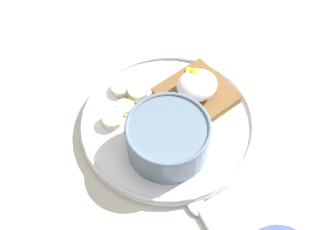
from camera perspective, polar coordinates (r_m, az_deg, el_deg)
The scene contains 10 objects.
ground_plane at distance 69.95cm, azimuth 0.00°, elevation -1.85°, with size 120.00×120.00×2.00cm, color beige.
plate at distance 68.44cm, azimuth 0.00°, elevation -1.04°, with size 25.66×25.66×1.60cm.
oatmeal_bowl at distance 63.68cm, azimuth 0.01°, elevation -2.80°, with size 11.71×11.71×5.55cm.
toast_slice at distance 70.16cm, azimuth 3.45°, elevation 2.40°, with size 11.55×11.55×1.60cm.
poached_egg at distance 68.25cm, azimuth 3.53°, elevation 3.73°, with size 6.12×7.64×3.63cm.
banana_slice_front at distance 70.65cm, azimuth -3.75°, elevation 2.76°, with size 3.54×3.43×1.71cm.
banana_slice_left at distance 71.70cm, azimuth -5.61°, elevation 3.36°, with size 4.11×4.16×1.28cm.
banana_slice_back at distance 69.53cm, azimuth -5.19°, elevation 1.00°, with size 3.71×3.74×1.17cm.
banana_slice_right at distance 68.20cm, azimuth -6.77°, elevation -0.50°, with size 3.56×3.65×1.62cm.
spoon at distance 61.98cm, azimuth 4.70°, elevation -13.07°, with size 2.45×12.76×0.80cm.
Camera 1 is at (-17.05, -33.52, 59.98)cm, focal length 50.00 mm.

